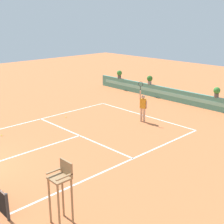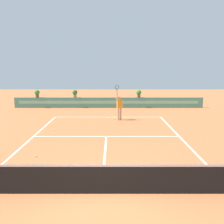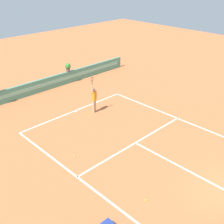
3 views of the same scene
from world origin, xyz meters
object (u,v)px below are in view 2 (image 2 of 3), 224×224
(tennis_ball_mid_court, at_px, (36,156))
(potted_plant_far_left, at_px, (37,93))
(tennis_ball_near_baseline, at_px, (115,119))
(potted_plant_right, at_px, (138,93))
(tennis_player, at_px, (119,106))
(tennis_ball_by_sideline, at_px, (54,130))
(potted_plant_left, at_px, (74,93))

(tennis_ball_mid_court, xyz_separation_m, potted_plant_far_left, (-3.82, 13.21, 1.38))
(tennis_ball_near_baseline, height_order, potted_plant_right, potted_plant_right)
(tennis_player, height_order, tennis_ball_by_sideline, tennis_player)
(tennis_ball_by_sideline, bearing_deg, potted_plant_right, 54.84)
(tennis_ball_mid_court, height_order, tennis_ball_by_sideline, same)
(potted_plant_far_left, height_order, potted_plant_left, same)
(potted_plant_left, bearing_deg, tennis_player, -53.81)
(tennis_player, relative_size, tennis_ball_near_baseline, 38.01)
(tennis_ball_by_sideline, bearing_deg, tennis_ball_mid_court, -87.17)
(tennis_ball_mid_court, bearing_deg, potted_plant_right, 66.10)
(tennis_ball_near_baseline, bearing_deg, tennis_player, -25.47)
(potted_plant_right, bearing_deg, tennis_ball_by_sideline, -125.16)
(tennis_ball_by_sideline, relative_size, potted_plant_left, 0.09)
(tennis_ball_near_baseline, height_order, potted_plant_far_left, potted_plant_far_left)
(tennis_ball_mid_court, height_order, potted_plant_right, potted_plant_right)
(tennis_ball_near_baseline, height_order, potted_plant_left, potted_plant_left)
(potted_plant_far_left, bearing_deg, potted_plant_right, 0.00)
(tennis_ball_near_baseline, xyz_separation_m, potted_plant_far_left, (-7.36, 5.42, 1.38))
(tennis_ball_near_baseline, relative_size, potted_plant_left, 0.09)
(tennis_ball_mid_court, distance_m, potted_plant_left, 13.28)
(potted_plant_far_left, bearing_deg, tennis_ball_mid_court, -73.87)
(tennis_ball_by_sideline, bearing_deg, tennis_ball_near_baseline, 40.43)
(tennis_player, relative_size, tennis_ball_by_sideline, 38.01)
(tennis_ball_mid_court, bearing_deg, potted_plant_left, 90.98)
(tennis_ball_by_sideline, xyz_separation_m, potted_plant_right, (6.08, 8.63, 1.38))
(potted_plant_far_left, bearing_deg, potted_plant_left, 0.00)
(tennis_player, distance_m, potted_plant_right, 5.92)
(tennis_ball_by_sideline, relative_size, potted_plant_far_left, 0.09)
(tennis_player, distance_m, tennis_ball_mid_court, 8.62)
(tennis_player, xyz_separation_m, tennis_ball_near_baseline, (-0.30, 0.14, -1.02))
(tennis_ball_mid_court, relative_size, tennis_ball_by_sideline, 1.00)
(tennis_ball_by_sideline, relative_size, potted_plant_right, 0.09)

